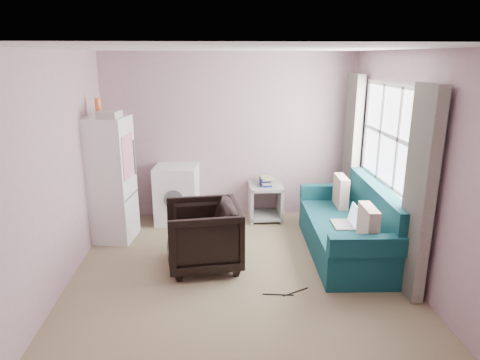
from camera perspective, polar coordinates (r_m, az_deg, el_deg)
The scene contains 8 objects.
room at distance 4.48m, azimuth 0.08°, elevation 0.98°, with size 3.84×4.24×2.54m.
armchair at distance 5.10m, azimuth -4.96°, elevation -6.97°, with size 0.84×0.78×0.86m, color black.
fridge at distance 5.97m, azimuth -17.06°, elevation 0.16°, with size 0.66×0.65×1.91m.
washing_machine at distance 6.51m, azimuth -8.37°, elevation -1.62°, with size 0.67×0.67×0.87m.
side_table at distance 6.55m, azimuth 3.39°, elevation -2.61°, with size 0.50×0.50×0.68m.
sofa at distance 5.61m, azimuth 14.69°, elevation -6.40°, with size 0.99×2.03×0.89m.
window_dressing at distance 5.57m, azimuth 18.06°, elevation 1.65°, with size 0.17×2.62×2.18m.
floor_cables at distance 4.72m, azimuth 6.26°, elevation -14.77°, with size 0.51×0.16×0.01m.
Camera 1 is at (-0.25, -4.31, 2.43)m, focal length 32.00 mm.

